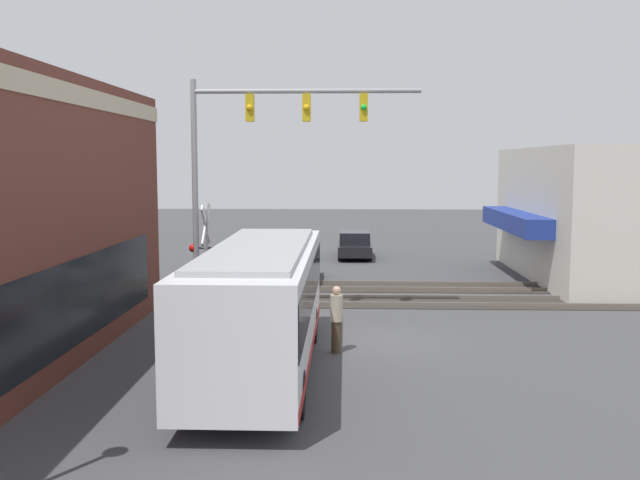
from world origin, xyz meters
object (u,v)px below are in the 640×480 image
object	(u,v)px
crossing_signal	(206,248)
parked_car_grey	(298,267)
pedestrian_at_crossing	(231,292)
parked_car_black	(355,245)
city_bus	(261,302)
pedestrian_near_bus	(336,319)

from	to	relation	value
crossing_signal	parked_car_grey	size ratio (longest dim) A/B	0.85
parked_car_grey	pedestrian_at_crossing	bearing A→B (deg)	166.81
parked_car_grey	parked_car_black	bearing A→B (deg)	-17.71
city_bus	parked_car_grey	xyz separation A→B (m)	(13.56, -0.00, -1.12)
parked_car_black	city_bus	bearing A→B (deg)	173.17
crossing_signal	pedestrian_near_bus	xyz separation A→B (m)	(-4.89, -4.54, -1.34)
pedestrian_near_bus	parked_car_black	bearing A→B (deg)	-2.10
parked_car_grey	pedestrian_near_bus	size ratio (longest dim) A/B	2.41
crossing_signal	parked_car_black	size ratio (longest dim) A/B	0.80
pedestrian_at_crossing	pedestrian_near_bus	xyz separation A→B (m)	(-4.32, -3.61, 0.07)
city_bus	parked_car_grey	world-z (taller)	city_bus
city_bus	crossing_signal	bearing A→B (deg)	21.80
city_bus	pedestrian_near_bus	bearing A→B (deg)	-46.16
pedestrian_near_bus	city_bus	bearing A→B (deg)	133.84
crossing_signal	pedestrian_at_crossing	world-z (taller)	crossing_signal
city_bus	pedestrian_at_crossing	size ratio (longest dim) A/B	5.93
parked_car_black	pedestrian_near_bus	size ratio (longest dim) A/B	2.57
city_bus	parked_car_grey	bearing A→B (deg)	-0.00
crossing_signal	parked_car_black	bearing A→B (deg)	-19.35
parked_car_grey	parked_car_black	world-z (taller)	parked_car_black
crossing_signal	pedestrian_at_crossing	size ratio (longest dim) A/B	2.20
parked_car_grey	pedestrian_near_bus	bearing A→B (deg)	-170.97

